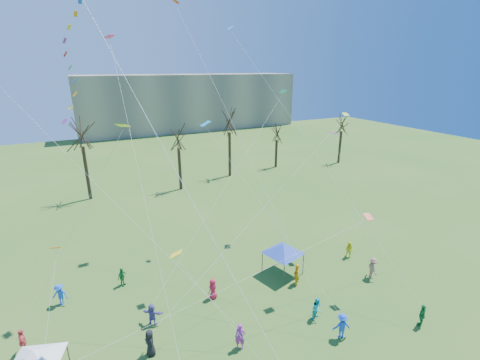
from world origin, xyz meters
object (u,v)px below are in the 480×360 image
big_box_kite (78,51)px  canopy_tent_blue (283,249)px  canopy_tent_white (35,357)px  distant_building (190,102)px

big_box_kite → canopy_tent_blue: size_ratio=6.76×
big_box_kite → canopy_tent_white: big_box_kite is taller
canopy_tent_blue → canopy_tent_white: bearing=-169.7°
distant_building → canopy_tent_white: (-33.95, -75.46, -5.24)m
canopy_tent_white → canopy_tent_blue: bearing=10.3°
canopy_tent_white → canopy_tent_blue: canopy_tent_blue is taller
canopy_tent_blue → distant_building: bearing=77.6°
distant_building → canopy_tent_white: distant_building is taller
distant_building → big_box_kite: size_ratio=2.41×
distant_building → big_box_kite: bearing=-112.1°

